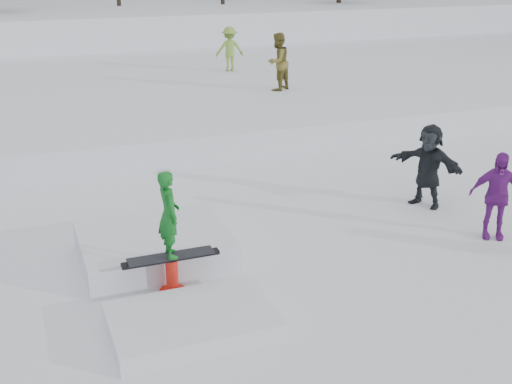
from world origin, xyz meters
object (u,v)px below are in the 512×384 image
object	(u,v)px
walker_olive	(278,62)
jib_rail_feature	(164,262)
walker_ygreen	(230,49)
spectator_dark	(428,166)
spectator_purple	(496,195)

from	to	relation	value
walker_olive	jib_rail_feature	world-z (taller)	walker_olive
walker_olive	jib_rail_feature	xyz separation A→B (m)	(-6.57, -10.56, -1.47)
walker_ygreen	jib_rail_feature	bearing A→B (deg)	76.67
walker_ygreen	spectator_dark	world-z (taller)	walker_ygreen
walker_olive	walker_ygreen	distance (m)	4.27
spectator_purple	walker_olive	bearing A→B (deg)	119.57
jib_rail_feature	spectator_purple	bearing A→B (deg)	-5.84
walker_ygreen	spectator_purple	world-z (taller)	walker_ygreen
spectator_dark	jib_rail_feature	world-z (taller)	jib_rail_feature
spectator_dark	jib_rail_feature	size ratio (longest dim) A/B	0.42
spectator_purple	spectator_dark	bearing A→B (deg)	126.61
walker_ygreen	spectator_purple	bearing A→B (deg)	100.08
walker_ygreen	spectator_purple	distance (m)	15.49
walker_olive	walker_ygreen	world-z (taller)	walker_olive
walker_ygreen	jib_rail_feature	distance (m)	16.15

